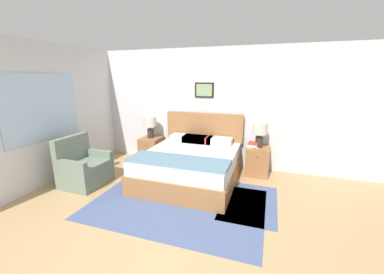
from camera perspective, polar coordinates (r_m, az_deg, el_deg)
name	(u,v)px	position (r m, az deg, el deg)	size (l,w,h in m)	color
ground_plane	(145,241)	(3.24, -11.26, -23.48)	(16.00, 16.00, 0.00)	tan
wall_back	(208,108)	(5.35, 3.84, 7.03)	(7.51, 0.09, 2.60)	silver
wall_left	(64,112)	(5.39, -28.64, 5.44)	(0.08, 5.31, 2.60)	silver
area_rug_main	(177,204)	(3.92, -3.71, -15.86)	(2.71, 1.82, 0.01)	#47567F
area_rug_bedside	(249,202)	(4.07, 13.74, -15.06)	(0.86, 1.33, 0.01)	#47567F
bed	(191,164)	(4.63, -0.34, -6.51)	(1.76, 1.97, 1.20)	#936038
armchair	(84,169)	(4.90, -24.75, -6.96)	(0.70, 0.79, 0.91)	slate
nightstand_near_window	(152,149)	(5.72, -9.76, -2.99)	(0.46, 0.54, 0.59)	#936038
nightstand_by_door	(257,161)	(5.08, 15.58, -5.54)	(0.46, 0.54, 0.59)	#936038
table_lamp_near_window	(150,124)	(5.57, -10.11, 3.16)	(0.29, 0.29, 0.50)	#2D2823
table_lamp_by_door	(260,131)	(4.91, 16.15, 1.33)	(0.29, 0.29, 0.50)	#2D2823
book_thick_bottom	(253,147)	(4.95, 14.60, -2.27)	(0.21, 0.21, 0.02)	beige
book_hardcover_middle	(253,145)	(4.94, 14.62, -1.90)	(0.22, 0.27, 0.04)	silver
book_novel_upper	(253,143)	(4.93, 14.65, -1.46)	(0.21, 0.22, 0.04)	#B7332D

